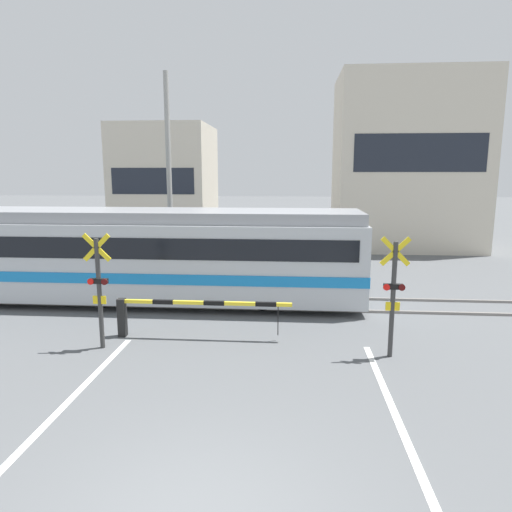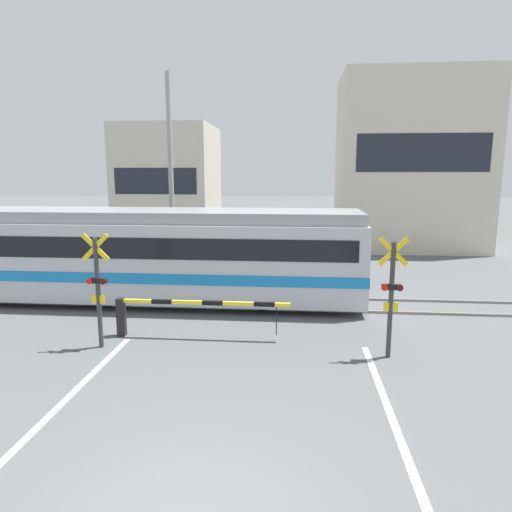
# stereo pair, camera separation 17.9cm
# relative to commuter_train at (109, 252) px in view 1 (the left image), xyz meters

# --- Properties ---
(rail_track_near) EXTENTS (50.00, 0.10, 0.08)m
(rail_track_near) POSITION_rel_commuter_train_xyz_m (4.88, -0.72, -1.60)
(rail_track_near) COLOR gray
(rail_track_near) RESTS_ON ground_plane
(rail_track_far) EXTENTS (50.00, 0.10, 0.08)m
(rail_track_far) POSITION_rel_commuter_train_xyz_m (4.88, 0.72, -1.60)
(rail_track_far) COLOR gray
(rail_track_far) RESTS_ON ground_plane
(road_stripe_left) EXTENTS (0.14, 10.08, 0.01)m
(road_stripe_left) POSITION_rel_commuter_train_xyz_m (1.87, -8.64, -1.63)
(road_stripe_left) COLOR white
(road_stripe_left) RESTS_ON ground_plane
(road_stripe_right) EXTENTS (0.14, 10.08, 0.01)m
(road_stripe_right) POSITION_rel_commuter_train_xyz_m (7.89, -8.64, -1.63)
(road_stripe_right) COLOR white
(road_stripe_right) RESTS_ON ground_plane
(commuter_train) EXTENTS (16.61, 2.85, 3.05)m
(commuter_train) POSITION_rel_commuter_train_xyz_m (0.00, 0.00, 0.00)
(commuter_train) COLOR #B7BCC1
(commuter_train) RESTS_ON ground_plane
(crossing_barrier_near) EXTENTS (4.53, 0.20, 1.01)m
(crossing_barrier_near) POSITION_rel_commuter_train_xyz_m (2.93, -3.30, -0.88)
(crossing_barrier_near) COLOR black
(crossing_barrier_near) RESTS_ON ground_plane
(crossing_barrier_far) EXTENTS (4.53, 0.20, 1.01)m
(crossing_barrier_far) POSITION_rel_commuter_train_xyz_m (6.83, 2.80, -0.88)
(crossing_barrier_far) COLOR black
(crossing_barrier_far) RESTS_ON ground_plane
(crossing_signal_left) EXTENTS (0.68, 0.15, 2.83)m
(crossing_signal_left) POSITION_rel_commuter_train_xyz_m (1.42, -4.14, -0.08)
(crossing_signal_left) COLOR #333333
(crossing_signal_left) RESTS_ON ground_plane
(crossing_signal_right) EXTENTS (0.68, 0.15, 2.83)m
(crossing_signal_right) POSITION_rel_commuter_train_xyz_m (8.34, -4.14, -0.08)
(crossing_signal_right) COLOR #333333
(crossing_signal_right) RESTS_ON ground_plane
(pedestrian) EXTENTS (0.38, 0.23, 1.76)m
(pedestrian) POSITION_rel_commuter_train_xyz_m (3.78, 5.10, -0.62)
(pedestrian) COLOR #23232D
(pedestrian) RESTS_ON ground_plane
(building_left_of_street) EXTENTS (5.31, 5.28, 6.92)m
(building_left_of_street) POSITION_rel_commuter_train_xyz_m (-1.38, 12.22, 1.82)
(building_left_of_street) COLOR beige
(building_left_of_street) RESTS_ON ground_plane
(building_right_of_street) EXTENTS (7.82, 5.28, 9.50)m
(building_right_of_street) POSITION_rel_commuter_train_xyz_m (12.40, 12.22, 3.12)
(building_right_of_street) COLOR beige
(building_right_of_street) RESTS_ON ground_plane
(utility_pole_streetside) EXTENTS (0.22, 0.22, 8.43)m
(utility_pole_streetside) POSITION_rel_commuter_train_xyz_m (0.67, 5.30, 2.58)
(utility_pole_streetside) COLOR gray
(utility_pole_streetside) RESTS_ON ground_plane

